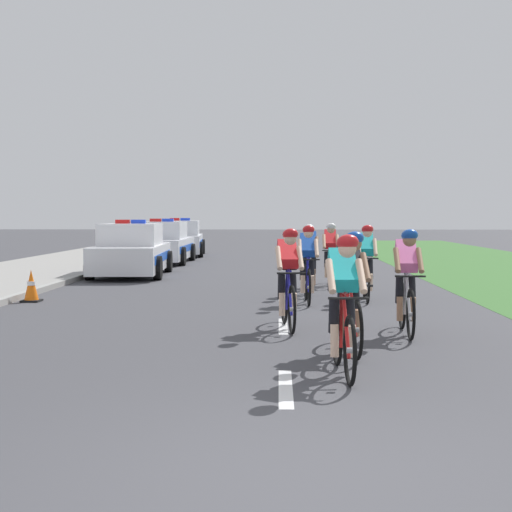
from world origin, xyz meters
name	(u,v)px	position (x,y,z in m)	size (l,w,h in m)	color
ground_plane	(290,489)	(0.00, 0.00, 0.00)	(160.00, 160.00, 0.00)	#424247
kerb_edge	(74,279)	(-5.37, 14.00, 0.07)	(0.16, 60.00, 0.13)	#9E9E99
lane_markings_centre	(282,297)	(0.00, 10.65, 0.00)	(0.14, 25.60, 0.01)	white
cyclist_lead	(344,303)	(0.62, 3.24, 0.79)	(0.43, 1.72, 1.56)	black
cyclist_second	(350,290)	(0.82, 4.54, 0.79)	(0.44, 1.72, 1.56)	black
cyclist_third	(407,281)	(1.77, 5.90, 0.79)	(0.43, 1.72, 1.56)	black
cyclist_fourth	(288,277)	(0.07, 6.38, 0.79)	(0.45, 1.72, 1.56)	black
cyclist_fifth	(308,263)	(0.49, 9.57, 0.79)	(0.42, 1.72, 1.56)	black
cyclist_sixth	(366,262)	(1.69, 10.01, 0.79)	(0.43, 1.72, 1.56)	black
cyclist_seventh	(309,258)	(0.59, 11.16, 0.79)	(0.44, 1.72, 1.56)	black
cyclist_eighth	(330,254)	(1.19, 13.09, 0.79)	(0.42, 1.72, 1.56)	black
police_car_nearest	(131,252)	(-4.24, 15.77, 0.68)	(2.16, 4.48, 1.59)	white
police_car_second	(162,244)	(-4.24, 21.20, 0.68)	(2.00, 4.40, 1.59)	silver
police_car_third	(180,240)	(-4.24, 25.90, 0.68)	(2.25, 4.52, 1.59)	silver
traffic_cone_near	(31,286)	(-4.99, 9.65, 0.31)	(0.36, 0.36, 0.64)	black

